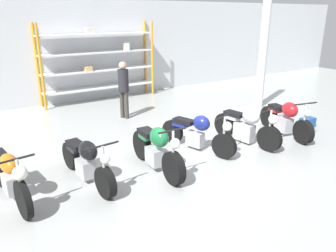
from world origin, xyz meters
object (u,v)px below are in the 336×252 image
Objects in this scene: motorcycle_green at (157,149)px; motorcycle_blue at (197,132)px; motorcycle_black at (86,161)px; motorcycle_silver at (247,126)px; person_browsing at (123,85)px; motorcycle_orange at (9,175)px; motorcycle_red at (286,119)px; shelving_rack at (99,61)px; toolbox at (307,123)px.

motorcycle_blue is at bearing 108.88° from motorcycle_green.
motorcycle_silver reaches higher than motorcycle_black.
motorcycle_silver reaches higher than motorcycle_blue.
motorcycle_blue is 3.33m from person_browsing.
motorcycle_green is (1.37, -0.32, 0.04)m from motorcycle_black.
motorcycle_green reaches higher than motorcycle_orange.
motorcycle_red is at bearing 80.65° from motorcycle_black.
motorcycle_black is at bearing -81.50° from motorcycle_red.
motorcycle_orange is at bearing 18.44° from person_browsing.
motorcycle_green is 1.15× the size of person_browsing.
motorcycle_silver is at bearing -82.98° from motorcycle_red.
motorcycle_black is at bearing -100.39° from motorcycle_green.
motorcycle_red is (1.32, -0.13, -0.00)m from motorcycle_silver.
motorcycle_orange is 6.70m from motorcycle_red.
person_browsing reaches higher than motorcycle_orange.
motorcycle_orange is at bearing -106.12° from motorcycle_blue.
shelving_rack is 6.89m from motorcycle_red.
shelving_rack is 2.46× the size of person_browsing.
motorcycle_green reaches higher than motorcycle_black.
person_browsing is (-0.28, -2.56, -0.43)m from shelving_rack.
motorcycle_silver is (2.66, 0.08, -0.02)m from motorcycle_green.
motorcycle_orange is 1.14× the size of person_browsing.
motorcycle_orange is 0.98× the size of motorcycle_blue.
person_browsing is at bearing -129.14° from motorcycle_red.
motorcycle_orange is 5.02m from person_browsing.
motorcycle_green is at bearing -78.24° from motorcycle_red.
motorcycle_black is at bearing 176.86° from toolbox.
motorcycle_red is at bearing 77.49° from motorcycle_silver.
motorcycle_silver reaches higher than toolbox.
toolbox is at bearing 80.45° from motorcycle_silver.
motorcycle_green is 0.99× the size of motorcycle_blue.
shelving_rack is 6.57m from motorcycle_black.
person_browsing reaches higher than motorcycle_black.
motorcycle_blue is at bearing -110.63° from motorcycle_silver.
person_browsing is 5.49m from toolbox.
motorcycle_blue is at bearing 173.49° from toolbox.
motorcycle_silver is at bearing 91.34° from person_browsing.
shelving_rack is at bearing 163.73° from motorcycle_blue.
shelving_rack is 2.16× the size of motorcycle_orange.
motorcycle_red is at bearing -67.05° from shelving_rack.
motorcycle_black is 1.19× the size of person_browsing.
motorcycle_green is 1.41m from motorcycle_blue.
motorcycle_blue is (0.03, -5.83, -1.01)m from shelving_rack.
motorcycle_orange is 1.01× the size of motorcycle_silver.
motorcycle_red reaches higher than motorcycle_blue.
shelving_rack is at bearing -119.11° from person_browsing.
motorcycle_black is at bearing 31.12° from person_browsing.
person_browsing is 3.97× the size of toolbox.
shelving_rack is at bearing 150.06° from motorcycle_black.
motorcycle_blue is at bearing 86.05° from motorcycle_black.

